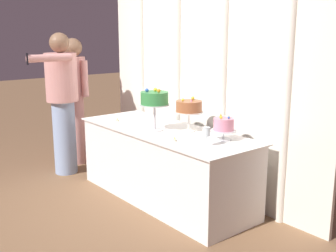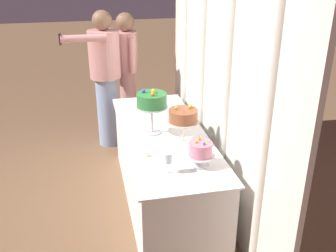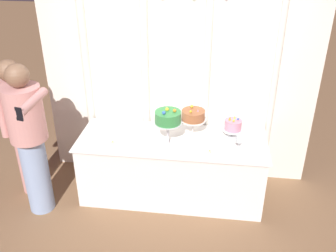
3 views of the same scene
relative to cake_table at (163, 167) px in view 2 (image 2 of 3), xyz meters
The scene contains 11 objects.
ground_plane 0.39m from the cake_table, 90.00° to the right, with size 24.00×24.00×0.00m, color #846042.
draped_curtain 1.16m from the cake_table, 92.99° to the left, with size 3.17×0.16×2.66m.
cake_table is the anchor object (origin of this frame).
cake_display_leftmost 0.69m from the cake_table, 107.27° to the right, with size 0.30×0.30×0.43m.
cake_display_center 0.66m from the cake_table, 31.34° to the left, with size 0.29×0.29×0.34m.
cake_display_rightmost 0.84m from the cake_table, 13.79° to the left, with size 0.23×0.23×0.24m.
wine_glass 0.88m from the cake_table, ahead, with size 0.07×0.07×0.17m.
tealight_far_left 0.75m from the cake_table, 164.95° to the right, with size 0.04×0.04×0.04m.
tealight_near_left 0.61m from the cake_table, 27.61° to the right, with size 0.04×0.04×0.04m.
guest_man_pink_jacket 1.77m from the cake_table, behind, with size 0.44×0.36×1.63m.
guest_girl_blue_dress 1.59m from the cake_table, 162.94° to the right, with size 0.54×0.70×1.70m.
Camera 2 is at (3.23, -0.56, 2.28)m, focal length 41.32 mm.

